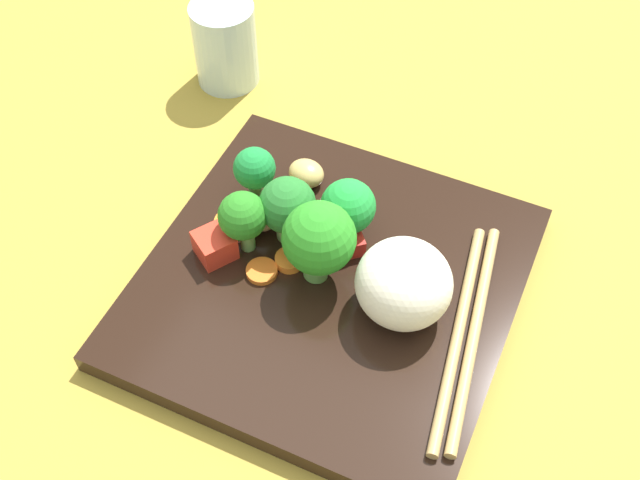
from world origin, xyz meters
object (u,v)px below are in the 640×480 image
Objects in this scene: chopstick_pair at (465,335)px; drinking_glass at (225,44)px; broccoli_floret_1 at (348,207)px; carrot_slice_0 at (262,271)px; square_plate at (329,286)px; rice_mound at (403,284)px.

drinking_glass is at bearing 48.51° from chopstick_pair.
broccoli_floret_1 is 8.61cm from carrot_slice_0.
carrot_slice_0 is (-1.86, 5.12, 1.19)cm from square_plate.
square_plate is 28.53cm from drinking_glass.
carrot_slice_0 is (-1.77, 11.22, -2.95)cm from rice_mound.
chopstick_pair is at bearing -121.58° from drinking_glass.
broccoli_floret_1 is 0.66× the size of drinking_glass.
rice_mound is 0.37× the size of chopstick_pair.
drinking_glass is (21.22, 15.57, 2.11)cm from carrot_slice_0.
square_plate is 11.61cm from chopstick_pair.
broccoli_floret_1 is (4.97, 0.77, 4.13)cm from square_plate.
broccoli_floret_1 is at bearing 53.62° from rice_mound.
chopstick_pair is (1.42, -16.64, 0.21)cm from carrot_slice_0.
chopstick_pair is (-0.43, -11.52, 1.40)cm from square_plate.
rice_mound is 33.12cm from drinking_glass.
carrot_slice_0 is 0.30× the size of drinking_glass.
chopstick_pair is (-5.40, -12.29, -2.73)cm from broccoli_floret_1.
drinking_glass is (19.80, 32.21, 1.91)cm from chopstick_pair.
carrot_slice_0 is 0.13× the size of chopstick_pair.
carrot_slice_0 is at bearing -143.73° from drinking_glass.
broccoli_floret_1 is 0.28× the size of chopstick_pair.
broccoli_floret_1 is at bearing 56.36° from chopstick_pair.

